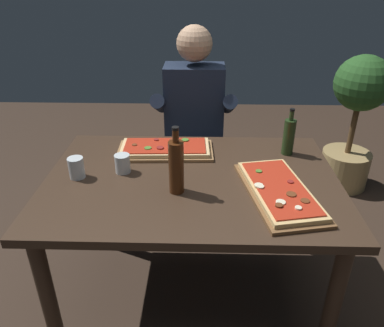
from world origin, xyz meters
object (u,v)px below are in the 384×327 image
(oil_bottle_amber, at_px, (176,166))
(seated_diner, at_px, (194,120))
(potted_plant_corner, at_px, (355,118))
(pizza_rectangular_front, at_px, (165,149))
(diner_chair, at_px, (194,148))
(dining_table, at_px, (192,194))
(wine_bottle_dark, at_px, (289,136))
(tumbler_near_camera, at_px, (123,164))
(pizza_rectangular_left, at_px, (279,191))
(tumbler_far_side, at_px, (77,169))

(oil_bottle_amber, xyz_separation_m, seated_diner, (0.06, 0.86, -0.13))
(seated_diner, distance_m, potted_plant_corner, 1.33)
(pizza_rectangular_front, distance_m, potted_plant_corner, 1.67)
(pizza_rectangular_front, distance_m, diner_chair, 0.66)
(dining_table, distance_m, potted_plant_corner, 1.72)
(oil_bottle_amber, relative_size, seated_diner, 0.23)
(wine_bottle_dark, relative_size, seated_diner, 0.19)
(wine_bottle_dark, height_order, tumbler_near_camera, wine_bottle_dark)
(pizza_rectangular_left, bearing_deg, dining_table, 160.73)
(wine_bottle_dark, relative_size, diner_chair, 0.29)
(pizza_rectangular_left, distance_m, tumbler_near_camera, 0.75)
(pizza_rectangular_front, relative_size, seated_diner, 0.39)
(pizza_rectangular_front, bearing_deg, tumbler_near_camera, -130.03)
(potted_plant_corner, bearing_deg, seated_diner, -159.46)
(oil_bottle_amber, bearing_deg, tumbler_near_camera, 148.25)
(tumbler_near_camera, bearing_deg, seated_diner, 64.16)
(seated_diner, bearing_deg, oil_bottle_amber, -93.87)
(dining_table, xyz_separation_m, pizza_rectangular_left, (0.39, -0.14, 0.12))
(seated_diner, bearing_deg, pizza_rectangular_front, -107.41)
(tumbler_far_side, bearing_deg, pizza_rectangular_front, 35.37)
(dining_table, bearing_deg, oil_bottle_amber, -117.42)
(pizza_rectangular_front, relative_size, diner_chair, 0.60)
(dining_table, relative_size, oil_bottle_amber, 4.48)
(oil_bottle_amber, height_order, tumbler_near_camera, oil_bottle_amber)
(oil_bottle_amber, bearing_deg, seated_diner, 86.13)
(seated_diner, height_order, potted_plant_corner, seated_diner)
(wine_bottle_dark, relative_size, tumbler_near_camera, 2.77)
(pizza_rectangular_front, height_order, potted_plant_corner, potted_plant_corner)
(wine_bottle_dark, distance_m, tumbler_far_side, 1.09)
(dining_table, xyz_separation_m, potted_plant_corner, (1.23, 1.20, -0.05))
(tumbler_near_camera, relative_size, tumbler_far_side, 0.90)
(pizza_rectangular_left, xyz_separation_m, wine_bottle_dark, (0.11, 0.41, 0.08))
(pizza_rectangular_left, xyz_separation_m, potted_plant_corner, (0.84, 1.33, -0.17))
(wine_bottle_dark, bearing_deg, diner_chair, 131.30)
(oil_bottle_amber, bearing_deg, pizza_rectangular_left, -1.74)
(dining_table, height_order, tumbler_near_camera, tumbler_near_camera)
(diner_chair, bearing_deg, wine_bottle_dark, -48.70)
(diner_chair, xyz_separation_m, seated_diner, (0.00, -0.12, 0.26))
(tumbler_far_side, xyz_separation_m, potted_plant_corner, (1.78, 1.21, -0.19))
(tumbler_near_camera, height_order, tumbler_far_side, tumbler_far_side)
(tumbler_near_camera, bearing_deg, oil_bottle_amber, -31.75)
(potted_plant_corner, bearing_deg, oil_bottle_amber, -134.38)
(wine_bottle_dark, height_order, potted_plant_corner, potted_plant_corner)
(pizza_rectangular_left, distance_m, seated_diner, 0.96)
(wine_bottle_dark, distance_m, seated_diner, 0.70)
(tumbler_near_camera, xyz_separation_m, tumbler_far_side, (-0.21, -0.06, 0.00))
(tumbler_far_side, relative_size, seated_diner, 0.08)
(pizza_rectangular_left, height_order, tumbler_near_camera, tumbler_near_camera)
(pizza_rectangular_front, distance_m, oil_bottle_amber, 0.42)
(tumbler_near_camera, relative_size, diner_chair, 0.11)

